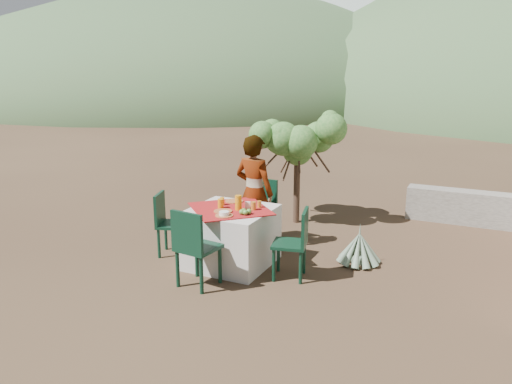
% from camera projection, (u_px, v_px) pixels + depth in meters
% --- Properties ---
extents(ground, '(160.00, 160.00, 0.00)m').
position_uv_depth(ground, '(189.00, 261.00, 6.69)').
color(ground, '#352218').
rests_on(ground, ground).
extents(table, '(1.30, 1.30, 0.76)m').
position_uv_depth(table, '(231.00, 236.00, 6.52)').
color(table, silver).
rests_on(table, ground).
extents(chair_far, '(0.48, 0.48, 0.93)m').
position_uv_depth(chair_far, '(260.00, 207.00, 7.36)').
color(chair_far, black).
rests_on(chair_far, ground).
extents(chair_near, '(0.49, 0.49, 0.95)m').
position_uv_depth(chair_near, '(194.00, 245.00, 5.78)').
color(chair_near, black).
rests_on(chair_near, ground).
extents(chair_left, '(0.51, 0.51, 0.87)m').
position_uv_depth(chair_left, '(168.00, 221.00, 6.84)').
color(chair_left, black).
rests_on(chair_left, ground).
extents(chair_right, '(0.48, 0.48, 0.88)m').
position_uv_depth(chair_right, '(296.00, 241.00, 6.05)').
color(chair_right, black).
rests_on(chair_right, ground).
extents(person, '(0.65, 0.48, 1.64)m').
position_uv_depth(person, '(254.00, 192.00, 7.02)').
color(person, '#8C6651').
rests_on(person, ground).
extents(shrub_tree, '(1.39, 1.36, 1.63)m').
position_uv_depth(shrub_tree, '(302.00, 146.00, 8.09)').
color(shrub_tree, '#472E23').
rests_on(shrub_tree, ground).
extents(agave, '(0.58, 0.58, 0.62)m').
position_uv_depth(agave, '(359.00, 249.00, 6.57)').
color(agave, gray).
rests_on(agave, ground).
extents(stone_wall, '(2.60, 0.35, 0.55)m').
position_uv_depth(stone_wall, '(490.00, 210.00, 8.11)').
color(stone_wall, gray).
rests_on(stone_wall, ground).
extents(hill_near_left, '(40.00, 40.00, 16.00)m').
position_uv_depth(hill_near_left, '(203.00, 99.00, 40.45)').
color(hill_near_left, '#355530').
rests_on(hill_near_left, ground).
extents(hill_far_center, '(60.00, 60.00, 24.00)m').
position_uv_depth(hill_far_center, '(420.00, 91.00, 53.92)').
color(hill_far_center, slate).
rests_on(hill_far_center, ground).
extents(plate_far, '(0.24, 0.24, 0.01)m').
position_uv_depth(plate_far, '(234.00, 201.00, 6.75)').
color(plate_far, brown).
rests_on(plate_far, table).
extents(plate_near, '(0.23, 0.23, 0.01)m').
position_uv_depth(plate_near, '(223.00, 211.00, 6.27)').
color(plate_near, brown).
rests_on(plate_near, table).
extents(glass_far, '(0.06, 0.06, 0.10)m').
position_uv_depth(glass_far, '(222.00, 201.00, 6.58)').
color(glass_far, orange).
rests_on(glass_far, table).
extents(glass_near, '(0.07, 0.07, 0.12)m').
position_uv_depth(glass_near, '(221.00, 203.00, 6.43)').
color(glass_near, orange).
rests_on(glass_near, table).
extents(juice_pitcher, '(0.09, 0.09, 0.19)m').
position_uv_depth(juice_pitcher, '(238.00, 203.00, 6.34)').
color(juice_pitcher, orange).
rests_on(juice_pitcher, table).
extents(bowl_plate, '(0.22, 0.22, 0.01)m').
position_uv_depth(bowl_plate, '(224.00, 216.00, 6.10)').
color(bowl_plate, brown).
rests_on(bowl_plate, table).
extents(white_bowl, '(0.12, 0.12, 0.05)m').
position_uv_depth(white_bowl, '(224.00, 213.00, 6.09)').
color(white_bowl, white).
rests_on(white_bowl, bowl_plate).
extents(jar_left, '(0.07, 0.07, 0.11)m').
position_uv_depth(jar_left, '(253.00, 206.00, 6.35)').
color(jar_left, '#C06F21').
rests_on(jar_left, table).
extents(jar_right, '(0.05, 0.05, 0.09)m').
position_uv_depth(jar_right, '(259.00, 204.00, 6.46)').
color(jar_right, '#C06F21').
rests_on(jar_right, table).
extents(napkin_holder, '(0.08, 0.06, 0.09)m').
position_uv_depth(napkin_holder, '(248.00, 205.00, 6.41)').
color(napkin_holder, white).
rests_on(napkin_holder, table).
extents(fruit_cluster, '(0.14, 0.13, 0.07)m').
position_uv_depth(fruit_cluster, '(245.00, 212.00, 6.16)').
color(fruit_cluster, '#569335').
rests_on(fruit_cluster, table).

